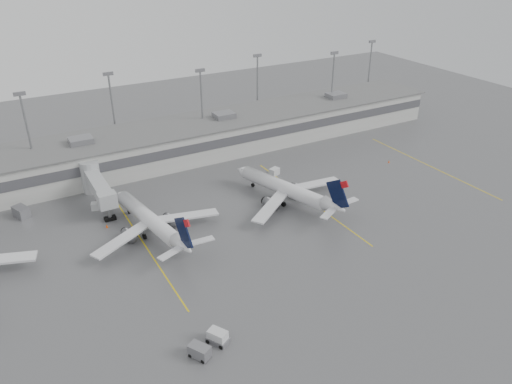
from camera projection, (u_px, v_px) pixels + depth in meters
ground at (304, 290)px, 77.37m from camera, size 260.00×260.00×0.00m
terminal at (169, 143)px, 120.29m from camera, size 152.00×17.00×9.45m
light_masts at (158, 106)px, 121.15m from camera, size 142.40×8.00×20.60m
jet_bridge_right at (95, 183)px, 102.02m from camera, size 4.00×17.20×7.00m
stand_markings at (233, 221)px, 95.93m from camera, size 105.25×40.00×0.01m
jet_mid_left at (152, 221)px, 90.42m from camera, size 24.95×28.19×9.17m
jet_mid_right at (288, 189)px, 101.36m from camera, size 24.97×28.41×9.46m
baggage_tug at (218, 338)px, 67.13m from camera, size 3.07×3.49×1.92m
baggage_cart at (199, 351)px, 64.71m from camera, size 2.82×3.25×1.81m
gse_uld_b at (97, 206)px, 99.64m from camera, size 2.45×2.00×1.50m
gse_uld_c at (274, 172)px, 113.95m from camera, size 2.68×2.25×1.62m
gse_loader at (21, 212)px, 96.95m from camera, size 3.25×3.92×2.11m
cone_b at (107, 226)px, 93.63m from camera, size 0.43×0.43×0.69m
cone_c at (257, 176)px, 113.23m from camera, size 0.38×0.38×0.60m
cone_d at (389, 161)px, 120.32m from camera, size 0.40×0.40×0.63m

